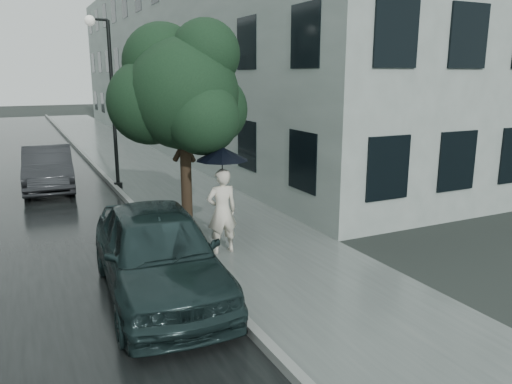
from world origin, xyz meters
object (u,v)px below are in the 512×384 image
lamp_post (108,94)px  car_far (48,168)px  car_near (158,252)px  street_tree (182,92)px  pedestrian (222,211)px

lamp_post → car_far: 3.22m
car_near → car_far: bearing=100.1°
street_tree → car_far: size_ratio=1.14×
pedestrian → car_near: bearing=41.4°
street_tree → pedestrian: bearing=-68.2°
pedestrian → car_far: size_ratio=0.42×
car_near → car_far: size_ratio=1.07×
car_near → pedestrian: bearing=43.9°
car_far → street_tree: bearing=-67.7°
pedestrian → lamp_post: size_ratio=0.33×
car_near → lamp_post: bearing=88.2°
street_tree → lamp_post: size_ratio=0.89×
car_near → car_far: (-1.08, 9.69, -0.08)m
street_tree → car_near: bearing=-117.4°
pedestrian → car_near: 2.33m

